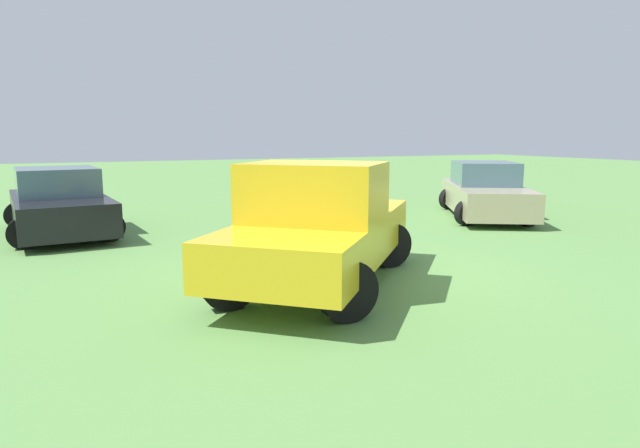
{
  "coord_description": "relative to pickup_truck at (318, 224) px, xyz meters",
  "views": [
    {
      "loc": [
        4.06,
        7.54,
        2.16
      ],
      "look_at": [
        0.77,
        0.5,
        0.9
      ],
      "focal_mm": 30.88,
      "sensor_mm": 36.0,
      "label": 1
    }
  ],
  "objects": [
    {
      "name": "ground_plane",
      "position": [
        -0.85,
        -0.59,
        -0.91
      ],
      "size": [
        80.0,
        80.0,
        0.0
      ],
      "primitive_type": "plane",
      "color": "#5B8C47"
    },
    {
      "name": "pickup_truck",
      "position": [
        0.0,
        0.0,
        0.0
      ],
      "size": [
        4.31,
        4.5,
        1.79
      ],
      "rotation": [
        0.0,
        0.0,
        3.98
      ],
      "color": "black",
      "rests_on": "ground_plane"
    },
    {
      "name": "sedan_far",
      "position": [
        3.33,
        -6.3,
        -0.26
      ],
      "size": [
        2.42,
        4.41,
        1.45
      ],
      "rotation": [
        0.0,
        0.0,
        1.66
      ],
      "color": "black",
      "rests_on": "ground_plane"
    },
    {
      "name": "sedan_near",
      "position": [
        -6.93,
        -4.38,
        -0.26
      ],
      "size": [
        3.75,
        4.76,
        1.45
      ],
      "rotation": [
        0.0,
        0.0,
        1.04
      ],
      "color": "black",
      "rests_on": "ground_plane"
    }
  ]
}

